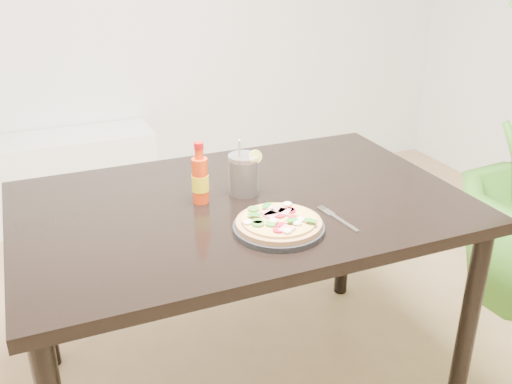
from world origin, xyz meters
name	(u,v)px	position (x,y,z in m)	size (l,w,h in m)	color
dining_table	(242,224)	(-0.17, 0.40, 0.67)	(1.40, 0.90, 0.75)	black
plate	(279,228)	(-0.14, 0.17, 0.76)	(0.26, 0.26, 0.02)	black
pizza	(279,222)	(-0.14, 0.17, 0.78)	(0.24, 0.24, 0.03)	tan
hot_sauce_bottle	(200,179)	(-0.29, 0.44, 0.83)	(0.06, 0.06, 0.20)	red
cola_cup	(244,175)	(-0.14, 0.45, 0.81)	(0.10, 0.10, 0.19)	black
fork	(336,218)	(0.05, 0.17, 0.75)	(0.04, 0.19, 0.00)	silver
media_console	(29,183)	(-0.80, 2.07, 0.25)	(1.40, 0.34, 0.50)	white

